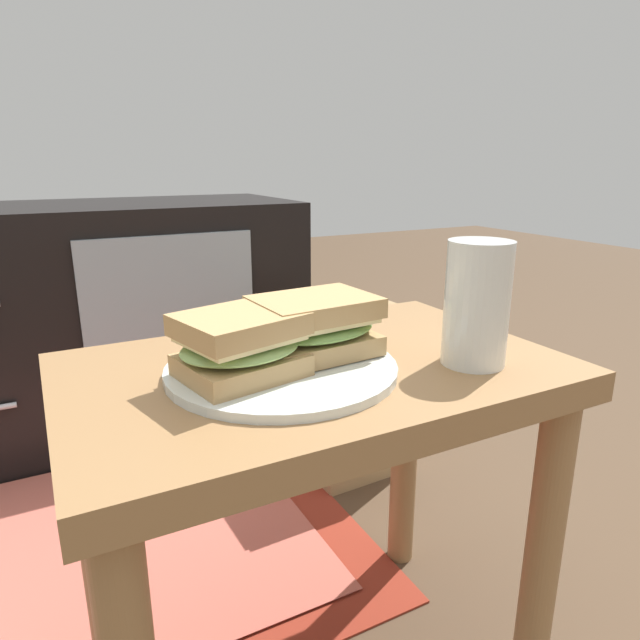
{
  "coord_description": "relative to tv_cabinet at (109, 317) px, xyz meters",
  "views": [
    {
      "loc": [
        -0.27,
        -0.53,
        0.68
      ],
      "look_at": [
        0.01,
        0.0,
        0.51
      ],
      "focal_mm": 31.16,
      "sensor_mm": 36.0,
      "label": 1
    }
  ],
  "objects": [
    {
      "name": "tv_cabinet",
      "position": [
        0.0,
        0.0,
        0.0
      ],
      "size": [
        0.96,
        0.46,
        0.58
      ],
      "color": "black",
      "rests_on": "ground"
    },
    {
      "name": "area_rug",
      "position": [
        -0.13,
        -0.54,
        -0.29
      ],
      "size": [
        0.93,
        0.76,
        0.01
      ],
      "color": "maroon",
      "rests_on": "ground"
    },
    {
      "name": "side_table",
      "position": [
        0.12,
        -0.95,
        0.08
      ],
      "size": [
        0.56,
        0.36,
        0.46
      ],
      "color": "olive",
      "rests_on": "ground"
    },
    {
      "name": "sandwich_back",
      "position": [
        0.12,
        -0.95,
        0.21
      ],
      "size": [
        0.15,
        0.12,
        0.07
      ],
      "color": "tan",
      "rests_on": "plate"
    },
    {
      "name": "paper_bag",
      "position": [
        0.43,
        -0.5,
        -0.1
      ],
      "size": [
        0.2,
        0.17,
        0.39
      ],
      "color": "tan",
      "rests_on": "ground"
    },
    {
      "name": "beer_glass",
      "position": [
        0.27,
        -1.03,
        0.24
      ],
      "size": [
        0.07,
        0.07,
        0.14
      ],
      "color": "silver",
      "rests_on": "side_table"
    },
    {
      "name": "sandwich_front",
      "position": [
        0.02,
        -0.97,
        0.21
      ],
      "size": [
        0.14,
        0.13,
        0.07
      ],
      "color": "tan",
      "rests_on": "plate"
    },
    {
      "name": "plate",
      "position": [
        0.07,
        -0.96,
        0.17
      ],
      "size": [
        0.25,
        0.25,
        0.01
      ],
      "primitive_type": "cylinder",
      "color": "silver",
      "rests_on": "side_table"
    }
  ]
}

